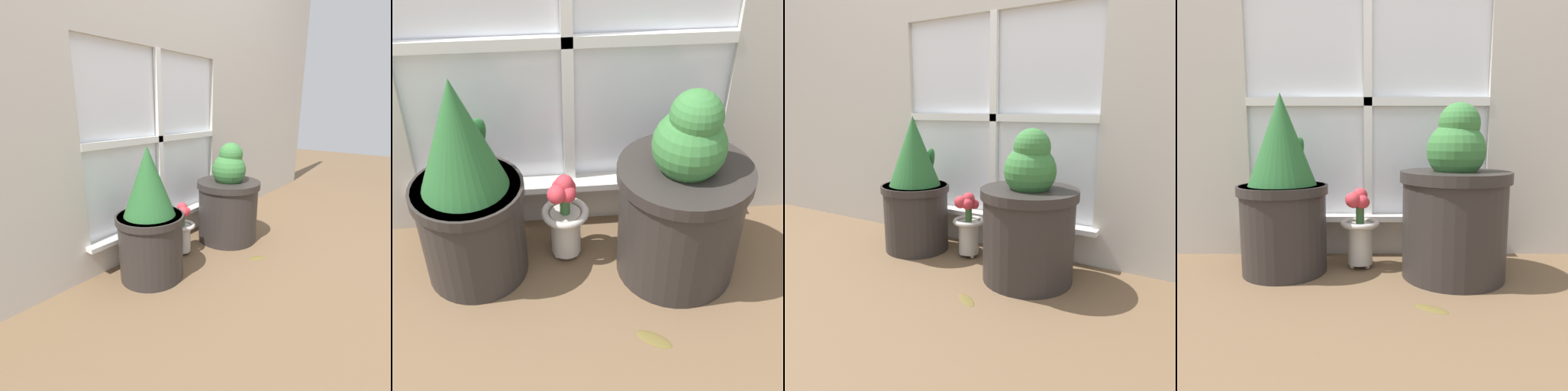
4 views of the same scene
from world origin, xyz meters
The scene contains 5 objects.
ground_plane centered at (0.00, 0.00, 0.00)m, with size 10.00×10.00×0.00m, color brown.
potted_plant_left centered at (-0.32, 0.35, 0.30)m, with size 0.34×0.34×0.67m.
potted_plant_right centered at (0.32, 0.30, 0.26)m, with size 0.40×0.40×0.63m.
flower_vase centered at (-0.03, 0.39, 0.17)m, with size 0.15×0.15×0.32m.
fallen_leaf centered at (0.20, 0.01, 0.00)m, with size 0.12×0.10×0.01m.
Camera 2 is at (-0.09, -0.94, 1.28)m, focal length 50.00 mm.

